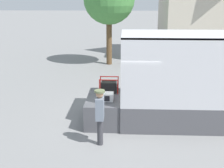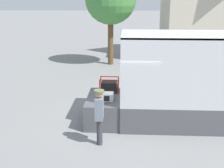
# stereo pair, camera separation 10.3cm
# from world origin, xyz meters

# --- Properties ---
(ground_plane) EXTENTS (160.00, 160.00, 0.00)m
(ground_plane) POSITION_xyz_m (0.00, 0.00, 0.00)
(ground_plane) COLOR gray
(tailgate_deck) EXTENTS (1.23, 2.28, 0.90)m
(tailgate_deck) POSITION_xyz_m (-0.62, 0.00, 0.45)
(tailgate_deck) COLOR #4C4C51
(tailgate_deck) RESTS_ON ground
(microwave) EXTENTS (0.45, 0.41, 0.28)m
(microwave) POSITION_xyz_m (-0.48, -0.39, 1.04)
(microwave) COLOR white
(microwave) RESTS_ON tailgate_deck
(portable_generator) EXTENTS (0.72, 0.53, 0.56)m
(portable_generator) POSITION_xyz_m (-0.44, 0.61, 1.11)
(portable_generator) COLOR black
(portable_generator) RESTS_ON tailgate_deck
(worker_person) EXTENTS (0.32, 0.44, 1.76)m
(worker_person) POSITION_xyz_m (-0.60, -1.95, 1.09)
(worker_person) COLOR #38383D
(worker_person) RESTS_ON ground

